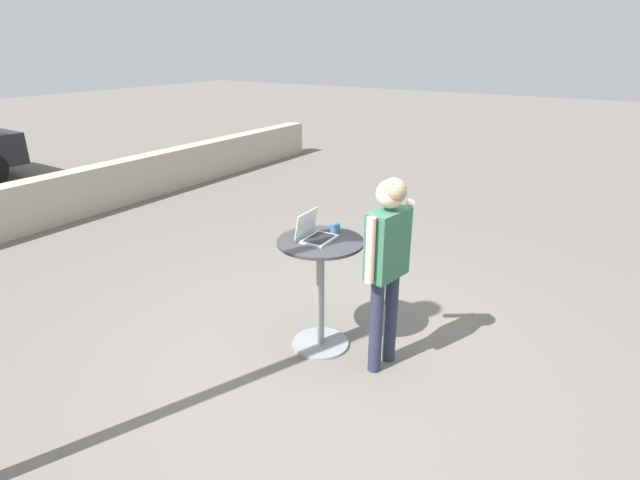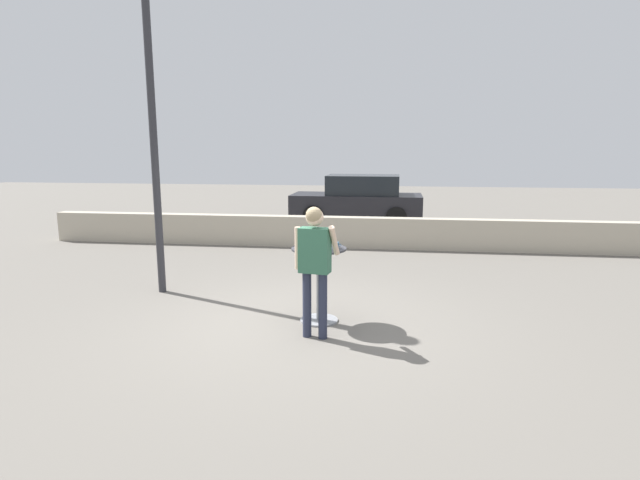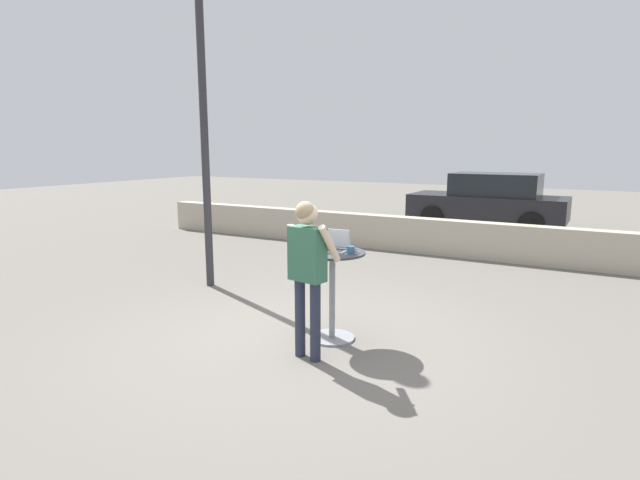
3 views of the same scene
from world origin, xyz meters
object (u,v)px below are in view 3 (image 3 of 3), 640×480
Objects in this scene: coffee_mug at (351,250)px; standing_person at (307,261)px; cafe_table at (332,284)px; street_lamp at (202,77)px; laptop at (335,246)px; parked_car_near_street at (489,201)px.

coffee_mug is 0.63m from standing_person.
cafe_table is 0.20× the size of street_lamp.
laptop is 0.24m from coffee_mug.
coffee_mug is 0.07× the size of standing_person.
standing_person is at bearing -89.73° from parked_car_near_street.
street_lamp reaches higher than cafe_table.
standing_person is 0.32× the size of street_lamp.
coffee_mug is 3.83m from street_lamp.
standing_person is at bearing -87.11° from cafe_table.
street_lamp is (-2.76, 1.06, 2.55)m from cafe_table.
parked_car_near_street is (-0.01, 9.07, -0.32)m from laptop.
laptop is 0.06× the size of street_lamp.
standing_person reaches higher than laptop.
standing_person reaches higher than coffee_mug.
standing_person is 3.91m from street_lamp.
cafe_table is 0.43m from laptop.
standing_person is (-0.20, -0.60, -0.03)m from coffee_mug.
coffee_mug is 0.03× the size of parked_car_near_street.
laptop is 0.19× the size of standing_person.
laptop is at bearing -19.98° from street_lamp.
laptop is at bearing -89.92° from parked_car_near_street.
laptop is at bearing 92.25° from cafe_table.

